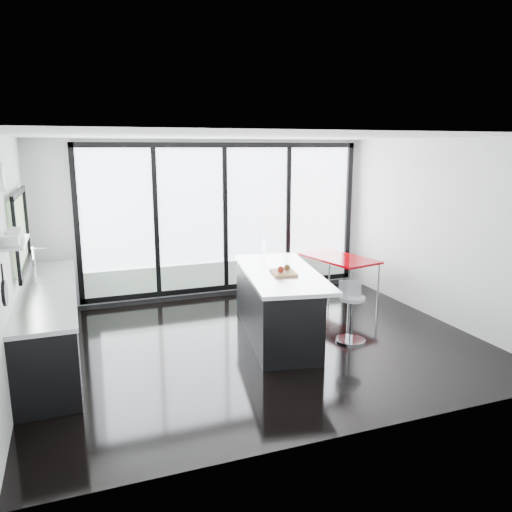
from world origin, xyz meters
name	(u,v)px	position (x,y,z in m)	size (l,w,h in m)	color
floor	(257,341)	(0.00, 0.00, 0.00)	(6.00, 5.00, 0.00)	black
ceiling	(257,136)	(0.00, 0.00, 2.80)	(6.00, 5.00, 0.00)	white
wall_back	(223,225)	(0.27, 2.47, 1.27)	(6.00, 0.09, 2.80)	silver
wall_front	(356,293)	(0.00, -2.50, 1.40)	(6.00, 0.00, 2.80)	silver
wall_left	(14,242)	(-2.97, 0.27, 1.56)	(0.26, 5.00, 2.80)	silver
wall_right	(438,230)	(3.00, 0.00, 1.40)	(0.00, 5.00, 2.80)	silver
counter_cabinets	(50,323)	(-2.67, 0.40, 0.46)	(0.69, 3.24, 1.36)	black
island	(275,303)	(0.32, 0.09, 0.49)	(1.39, 2.49, 1.25)	black
bar_stool_near	(351,319)	(1.23, -0.48, 0.33)	(0.41, 0.41, 0.65)	silver
bar_stool_far	(293,299)	(0.86, 0.68, 0.31)	(0.39, 0.39, 0.62)	silver
red_table	(339,277)	(2.11, 1.44, 0.37)	(0.79, 1.38, 0.74)	#850005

